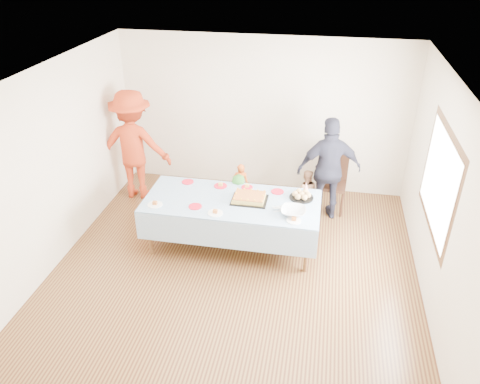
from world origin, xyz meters
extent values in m
plane|color=#442113|center=(0.00, 0.00, 0.00)|extent=(5.00, 5.00, 0.00)
cube|color=beige|center=(0.00, 2.50, 1.35)|extent=(5.00, 0.04, 2.70)
cube|color=beige|center=(0.00, -2.50, 1.35)|extent=(5.00, 0.04, 2.70)
cube|color=beige|center=(-2.50, 0.00, 1.35)|extent=(0.04, 5.00, 2.70)
cube|color=beige|center=(2.50, 0.00, 1.35)|extent=(0.04, 5.00, 2.70)
cube|color=white|center=(0.00, 0.00, 2.70)|extent=(5.00, 5.00, 0.04)
cube|color=#472B16|center=(2.47, 0.20, 1.50)|extent=(0.03, 1.75, 1.35)
cylinder|color=brown|center=(-1.27, 0.07, 0.36)|extent=(0.06, 0.06, 0.73)
cylinder|color=brown|center=(0.97, 0.07, 0.36)|extent=(0.06, 0.06, 0.73)
cylinder|color=brown|center=(-1.27, 0.91, 0.36)|extent=(0.06, 0.06, 0.73)
cylinder|color=brown|center=(0.97, 0.91, 0.36)|extent=(0.06, 0.06, 0.73)
cube|color=brown|center=(-0.15, 0.49, 0.75)|extent=(2.40, 1.00, 0.04)
cube|color=silver|center=(-0.15, 0.49, 0.78)|extent=(2.50, 1.10, 0.01)
cube|color=black|center=(0.10, 0.52, 0.79)|extent=(0.51, 0.39, 0.01)
cube|color=#DAC453|center=(0.10, 0.52, 0.83)|extent=(0.43, 0.32, 0.06)
cube|color=#9A4D23|center=(0.10, 0.52, 0.86)|extent=(0.43, 0.32, 0.01)
cylinder|color=black|center=(0.82, 0.73, 0.79)|extent=(0.35, 0.35, 0.02)
sphere|color=tan|center=(0.91, 0.73, 0.84)|extent=(0.09, 0.09, 0.09)
sphere|color=tan|center=(0.87, 0.81, 0.84)|extent=(0.09, 0.09, 0.09)
sphere|color=tan|center=(0.77, 0.81, 0.84)|extent=(0.09, 0.09, 0.09)
sphere|color=tan|center=(0.73, 0.73, 0.84)|extent=(0.09, 0.09, 0.09)
sphere|color=tan|center=(0.77, 0.65, 0.84)|extent=(0.09, 0.09, 0.09)
sphere|color=tan|center=(0.87, 0.65, 0.84)|extent=(0.09, 0.09, 0.09)
sphere|color=tan|center=(0.82, 0.73, 0.84)|extent=(0.09, 0.09, 0.09)
imported|color=silver|center=(0.74, 0.28, 0.82)|extent=(0.34, 0.34, 0.08)
cone|color=white|center=(0.87, 0.89, 0.87)|extent=(0.10, 0.10, 0.18)
cylinder|color=red|center=(-0.92, 0.90, 0.79)|extent=(0.18, 0.18, 0.01)
cylinder|color=red|center=(-0.40, 0.87, 0.79)|extent=(0.20, 0.20, 0.01)
cylinder|color=red|center=(0.00, 0.90, 0.79)|extent=(0.17, 0.17, 0.01)
cylinder|color=red|center=(0.46, 0.85, 0.79)|extent=(0.19, 0.19, 0.01)
cylinder|color=red|center=(-0.62, 0.21, 0.79)|extent=(0.19, 0.19, 0.01)
cylinder|color=white|center=(-1.18, 0.16, 0.79)|extent=(0.21, 0.21, 0.01)
cylinder|color=white|center=(-0.30, 0.10, 0.79)|extent=(0.21, 0.21, 0.01)
cylinder|color=white|center=(0.77, 0.11, 0.79)|extent=(0.20, 0.20, 0.01)
cylinder|color=black|center=(1.08, 1.63, 0.22)|extent=(0.04, 0.04, 0.45)
cylinder|color=black|center=(1.45, 1.61, 0.22)|extent=(0.04, 0.04, 0.45)
cylinder|color=black|center=(1.10, 2.01, 0.22)|extent=(0.04, 0.04, 0.45)
cylinder|color=black|center=(1.48, 1.98, 0.22)|extent=(0.04, 0.04, 0.45)
cube|color=black|center=(1.28, 1.81, 0.47)|extent=(0.47, 0.47, 0.05)
cube|color=black|center=(1.29, 2.00, 0.75)|extent=(0.44, 0.07, 0.52)
imported|color=#DB571B|center=(-0.25, 1.72, 0.38)|extent=(0.29, 0.20, 0.75)
imported|color=#2D7426|center=(-0.16, 1.06, 0.44)|extent=(0.46, 0.33, 0.88)
imported|color=tan|center=(0.85, 1.62, 0.39)|extent=(0.39, 0.31, 0.79)
imported|color=#B33316|center=(-2.10, 1.69, 0.96)|extent=(1.29, 0.80, 1.91)
imported|color=#272736|center=(1.19, 1.58, 0.86)|extent=(1.08, 0.64, 1.72)
camera|label=1|loc=(1.04, -5.15, 4.15)|focal=35.00mm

